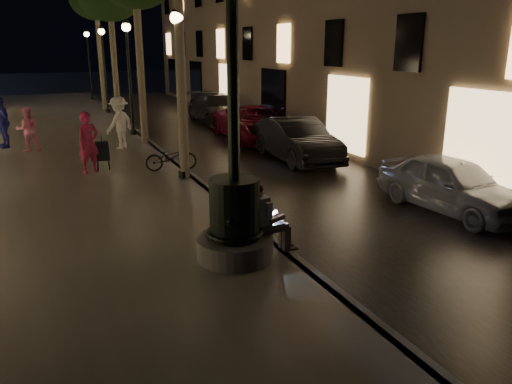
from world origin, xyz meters
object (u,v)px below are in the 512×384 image
lamp_curb_a (179,72)px  car_third (254,123)px  lamp_curb_c (104,58)px  stroller (102,152)px  pedestrian_blue (2,122)px  bicycle (171,157)px  lamp_curb_d (89,55)px  fountain_lamppost (235,205)px  tree_far (96,0)px  car_front (452,184)px  pedestrian_pink (27,129)px  car_rear (217,108)px  pedestrian_red (89,143)px  pedestrian_white (119,123)px  seated_man_laptop (266,217)px  lamp_curb_b (129,63)px  car_second (296,140)px

lamp_curb_a → car_third: bearing=50.0°
lamp_curb_c → stroller: bearing=-98.2°
pedestrian_blue → bicycle: bearing=14.0°
lamp_curb_a → lamp_curb_d: 24.00m
pedestrian_blue → car_third: bearing=56.6°
fountain_lamppost → tree_far: tree_far is taller
car_front → car_third: (-0.66, 10.67, 0.05)m
lamp_curb_a → pedestrian_pink: bearing=124.8°
fountain_lamppost → car_rear: fountain_lamppost is taller
lamp_curb_a → pedestrian_blue: size_ratio=2.50×
lamp_curb_c → pedestrian_red: bearing=-99.6°
pedestrian_pink → pedestrian_white: pedestrian_white is taller
seated_man_laptop → lamp_curb_b: size_ratio=0.28×
lamp_curb_c → bicycle: 15.24m
seated_man_laptop → car_third: bearing=67.6°
lamp_curb_c → lamp_curb_d: size_ratio=1.00×
stroller → pedestrian_pink: pedestrian_pink is taller
pedestrian_white → car_third: bearing=146.4°
pedestrian_blue → bicycle: pedestrian_blue is taller
car_second → pedestrian_pink: 9.75m
car_second → car_rear: (0.43, 9.61, -0.01)m
lamp_curb_a → lamp_curb_b: bearing=90.0°
lamp_curb_b → lamp_curb_c: size_ratio=1.00×
fountain_lamppost → bicycle: fountain_lamppost is taller
lamp_curb_b → lamp_curb_d: same height
seated_man_laptop → pedestrian_blue: 13.97m
pedestrian_red → pedestrian_blue: (-2.58, 5.37, 0.04)m
seated_man_laptop → lamp_curb_a: bearing=89.2°
fountain_lamppost → pedestrian_pink: bearing=106.1°
lamp_curb_a → stroller: (-2.01, 2.11, -2.53)m
lamp_curb_a → pedestrian_pink: (-4.14, 5.95, -2.23)m
seated_man_laptop → lamp_curb_b: lamp_curb_b is taller
pedestrian_red → pedestrian_pink: (-1.71, 4.24, -0.12)m
pedestrian_white → bicycle: (0.88, -4.13, -0.55)m
car_rear → seated_man_laptop: bearing=-106.0°
lamp_curb_d → lamp_curb_a: bearing=-90.0°
pedestrian_white → pedestrian_blue: 4.47m
pedestrian_pink → pedestrian_white: 3.27m
stroller → bicycle: 2.22m
car_third → lamp_curb_c: bearing=117.2°
pedestrian_white → stroller: bearing=32.7°
lamp_curb_c → pedestrian_white: lamp_curb_c is taller
pedestrian_pink → bicycle: bearing=123.8°
lamp_curb_a → pedestrian_blue: (-5.00, 7.07, -2.07)m
seated_man_laptop → pedestrian_white: bearing=94.6°
stroller → lamp_curb_b: bearing=77.6°
lamp_curb_c → pedestrian_red: 14.65m
car_rear → car_front: bearing=-88.0°
fountain_lamppost → lamp_curb_d: fountain_lamppost is taller
car_front → car_rear: size_ratio=0.78×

